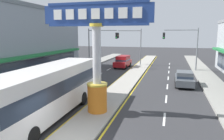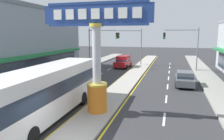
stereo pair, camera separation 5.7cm
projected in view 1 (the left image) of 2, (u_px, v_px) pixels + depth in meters
The scene contains 14 objects.
median_strip at pixel (132, 76), 27.27m from camera, with size 2.29×52.00×0.14m, color #A39E93.
sidewalk_left at pixel (61, 75), 27.77m from camera, with size 2.57×60.00×0.18m, color gray.
sidewalk_right at pixel (212, 83), 22.97m from camera, with size 2.57×60.00×0.18m, color gray.
lane_markings at pixel (130, 78), 26.00m from camera, with size 9.03×52.00×0.01m.
district_sign at pixel (97, 59), 13.95m from camera, with size 7.25×1.37×7.20m.
storefront_left at pixel (8, 41), 27.44m from camera, with size 10.71×22.27×8.79m.
traffic_light_left_side at pixel (99, 41), 33.63m from camera, with size 4.86×0.46×6.20m.
traffic_light_right_side at pixel (184, 42), 30.30m from camera, with size 4.86×0.46×6.20m.
traffic_light_median_far at pixel (132, 41), 36.35m from camera, with size 4.20×0.46×6.20m.
bus_near_right_lane at pixel (48, 89), 13.61m from camera, with size 2.71×11.24×3.26m.
suv_far_right_lane at pixel (123, 61), 34.29m from camera, with size 2.13×4.68×1.90m.
sedan_near_left_lane at pixel (184, 78), 22.12m from camera, with size 1.84×4.30×1.53m.
street_bench at pixel (17, 87), 18.99m from camera, with size 0.48×1.60×0.88m.
pedestrian_near_kerb at pixel (53, 67), 27.13m from camera, with size 0.45×0.41×1.71m.
Camera 1 is at (4.70, -8.48, 5.34)m, focal length 34.20 mm.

